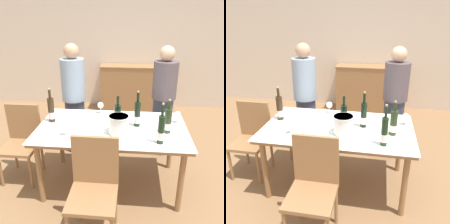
# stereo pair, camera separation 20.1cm
# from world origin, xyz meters

# --- Properties ---
(ground_plane) EXTENTS (12.00, 12.00, 0.00)m
(ground_plane) POSITION_xyz_m (0.00, 0.00, 0.00)
(ground_plane) COLOR olive
(back_wall) EXTENTS (8.00, 0.10, 2.80)m
(back_wall) POSITION_xyz_m (0.00, 2.80, 1.40)
(back_wall) COLOR beige
(back_wall) RESTS_ON ground_plane
(sideboard_cabinet) EXTENTS (1.33, 0.46, 0.96)m
(sideboard_cabinet) POSITION_xyz_m (0.19, 2.51, 0.48)
(sideboard_cabinet) COLOR #996B42
(sideboard_cabinet) RESTS_ON ground_plane
(dining_table) EXTENTS (1.66, 0.96, 0.77)m
(dining_table) POSITION_xyz_m (0.00, 0.00, 0.69)
(dining_table) COLOR #996B42
(dining_table) RESTS_ON ground_plane
(ice_bucket) EXTENTS (0.22, 0.22, 0.20)m
(ice_bucket) POSITION_xyz_m (0.08, -0.14, 0.87)
(ice_bucket) COLOR white
(ice_bucket) RESTS_ON dining_table
(wine_bottle_0) EXTENTS (0.08, 0.08, 0.36)m
(wine_bottle_0) POSITION_xyz_m (0.06, 0.01, 0.89)
(wine_bottle_0) COLOR black
(wine_bottle_0) RESTS_ON dining_table
(wine_bottle_1) EXTENTS (0.07, 0.07, 0.40)m
(wine_bottle_1) POSITION_xyz_m (-0.71, 0.08, 0.90)
(wine_bottle_1) COLOR #332314
(wine_bottle_1) RESTS_ON dining_table
(wine_bottle_2) EXTENTS (0.07, 0.07, 0.41)m
(wine_bottle_2) POSITION_xyz_m (0.28, 0.06, 0.90)
(wine_bottle_2) COLOR black
(wine_bottle_2) RESTS_ON dining_table
(wine_bottle_3) EXTENTS (0.06, 0.06, 0.42)m
(wine_bottle_3) POSITION_xyz_m (0.50, -0.31, 0.90)
(wine_bottle_3) COLOR black
(wine_bottle_3) RESTS_ON dining_table
(wine_bottle_4) EXTENTS (0.08, 0.08, 0.37)m
(wine_bottle_4) POSITION_xyz_m (0.59, -0.08, 0.89)
(wine_bottle_4) COLOR #28381E
(wine_bottle_4) RESTS_ON dining_table
(wine_glass_0) EXTENTS (0.08, 0.08, 0.15)m
(wine_glass_0) POSITION_xyz_m (-0.18, 0.38, 0.87)
(wine_glass_0) COLOR white
(wine_glass_0) RESTS_ON dining_table
(wine_glass_1) EXTENTS (0.08, 0.08, 0.13)m
(wine_glass_1) POSITION_xyz_m (-0.47, -0.24, 0.85)
(wine_glass_1) COLOR white
(wine_glass_1) RESTS_ON dining_table
(wine_glass_2) EXTENTS (0.08, 0.08, 0.14)m
(wine_glass_2) POSITION_xyz_m (0.74, 0.19, 0.86)
(wine_glass_2) COLOR white
(wine_glass_2) RESTS_ON dining_table
(chair_near_front) EXTENTS (0.42, 0.42, 0.96)m
(chair_near_front) POSITION_xyz_m (-0.09, -0.71, 0.55)
(chair_near_front) COLOR #996B42
(chair_near_front) RESTS_ON ground_plane
(chair_left_end) EXTENTS (0.42, 0.42, 0.92)m
(chair_left_end) POSITION_xyz_m (-1.12, 0.09, 0.53)
(chair_left_end) COLOR #996B42
(chair_left_end) RESTS_ON ground_plane
(person_host) EXTENTS (0.33, 0.33, 1.59)m
(person_host) POSITION_xyz_m (-0.61, 0.75, 0.79)
(person_host) COLOR #383F56
(person_host) RESTS_ON ground_plane
(person_guest_left) EXTENTS (0.33, 0.33, 1.56)m
(person_guest_left) POSITION_xyz_m (0.65, 0.81, 0.78)
(person_guest_left) COLOR #383F56
(person_guest_left) RESTS_ON ground_plane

